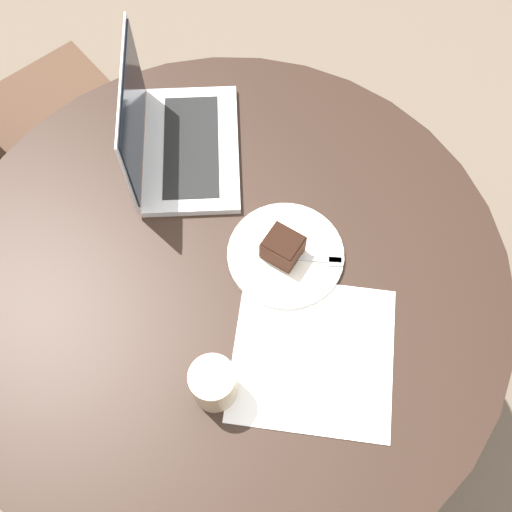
# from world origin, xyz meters

# --- Properties ---
(ground_plane) EXTENTS (12.00, 12.00, 0.00)m
(ground_plane) POSITION_xyz_m (0.00, 0.00, 0.00)
(ground_plane) COLOR #6B5B4C
(dining_table) EXTENTS (1.17, 1.17, 0.77)m
(dining_table) POSITION_xyz_m (0.00, 0.00, 0.59)
(dining_table) COLOR black
(dining_table) RESTS_ON ground_plane
(chair) EXTENTS (0.59, 0.59, 0.91)m
(chair) POSITION_xyz_m (-0.55, 0.65, 0.47)
(chair) COLOR #472D1E
(chair) RESTS_ON ground_plane
(paper_document) EXTENTS (0.36, 0.36, 0.00)m
(paper_document) POSITION_xyz_m (0.16, -0.18, 0.77)
(paper_document) COLOR white
(paper_document) RESTS_ON dining_table
(plate) EXTENTS (0.24, 0.24, 0.01)m
(plate) POSITION_xyz_m (0.12, 0.03, 0.77)
(plate) COLOR silver
(plate) RESTS_ON dining_table
(cake_slice) EXTENTS (0.10, 0.09, 0.06)m
(cake_slice) POSITION_xyz_m (0.12, 0.03, 0.81)
(cake_slice) COLOR #472619
(cake_slice) RESTS_ON plate
(fork) EXTENTS (0.17, 0.05, 0.00)m
(fork) POSITION_xyz_m (0.17, 0.01, 0.78)
(fork) COLOR silver
(fork) RESTS_ON plate
(coffee_glass) EXTENTS (0.08, 0.08, 0.10)m
(coffee_glass) POSITION_xyz_m (-0.03, -0.24, 0.82)
(coffee_glass) COLOR #C6AD89
(coffee_glass) RESTS_ON dining_table
(laptop) EXTENTS (0.23, 0.34, 0.25)m
(laptop) POSITION_xyz_m (-0.09, 0.31, 0.81)
(laptop) COLOR silver
(laptop) RESTS_ON dining_table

